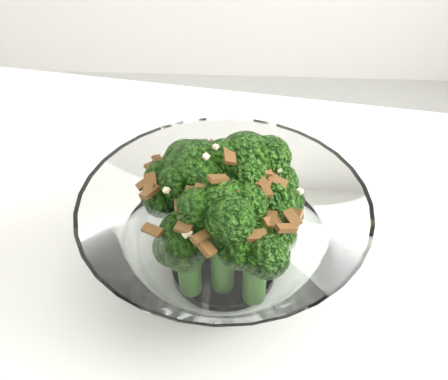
{
  "coord_description": "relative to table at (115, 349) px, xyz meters",
  "views": [
    {
      "loc": [
        0.26,
        -0.32,
        1.13
      ],
      "look_at": [
        0.24,
        -0.01,
        0.85
      ],
      "focal_mm": 40.0,
      "sensor_mm": 36.0,
      "label": 1
    }
  ],
  "objects": [
    {
      "name": "table",
      "position": [
        0.0,
        0.0,
        0.0
      ],
      "size": [
        1.31,
        0.97,
        0.75
      ],
      "color": "white",
      "rests_on": "ground"
    },
    {
      "name": "broccoli_dish",
      "position": [
        0.11,
        0.05,
        0.13
      ],
      "size": [
        0.25,
        0.25,
        0.14
      ],
      "color": "white",
      "rests_on": "table"
    }
  ]
}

